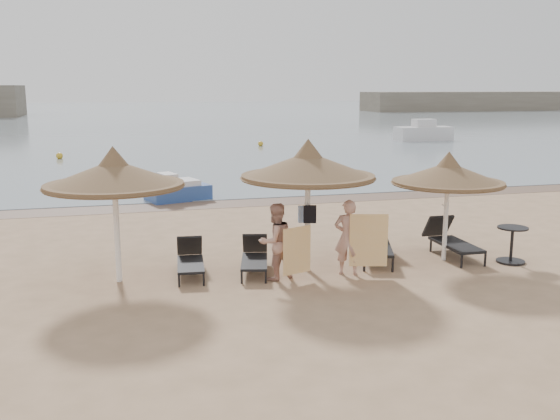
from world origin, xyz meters
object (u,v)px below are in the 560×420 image
(palapa_center, at_px, (308,166))
(side_table, at_px, (512,246))
(palapa_right, at_px, (448,174))
(lounger_far_right, at_px, (451,239))
(lounger_far_left, at_px, (190,259))
(lounger_near_right, at_px, (375,241))
(person_right, at_px, (348,231))
(palapa_left, at_px, (114,174))
(pedal_boat, at_px, (177,190))
(lounger_near_left, at_px, (254,256))
(person_left, at_px, (275,235))

(palapa_center, relative_size, side_table, 3.50)
(palapa_right, relative_size, lounger_far_right, 1.30)
(lounger_far_left, height_order, lounger_near_right, lounger_near_right)
(lounger_far_left, height_order, lounger_far_right, lounger_far_right)
(lounger_far_left, distance_m, person_right, 3.33)
(palapa_center, relative_size, person_right, 1.54)
(person_right, bearing_deg, palapa_left, 13.00)
(palapa_center, xyz_separation_m, side_table, (4.56, -0.61, -1.85))
(lounger_far_right, bearing_deg, lounger_far_left, -179.59)
(lounger_near_right, distance_m, side_table, 2.99)
(palapa_right, bearing_deg, lounger_near_right, 159.68)
(pedal_boat, bearing_deg, lounger_near_right, -84.91)
(palapa_center, relative_size, lounger_near_left, 1.69)
(palapa_right, distance_m, person_left, 4.18)
(side_table, xyz_separation_m, person_right, (-3.83, 0.12, 0.54))
(lounger_near_left, distance_m, lounger_near_right, 2.88)
(palapa_right, bearing_deg, person_right, -169.90)
(palapa_left, height_order, person_left, palapa_left)
(lounger_far_left, distance_m, side_table, 7.06)
(lounger_far_left, height_order, lounger_near_left, lounger_far_left)
(palapa_center, xyz_separation_m, person_left, (-0.81, -0.43, -1.32))
(palapa_center, bearing_deg, side_table, -7.65)
(side_table, bearing_deg, palapa_left, 174.31)
(palapa_right, xyz_separation_m, lounger_far_left, (-5.65, 0.42, -1.64))
(lounger_near_left, bearing_deg, pedal_boat, 108.42)
(palapa_right, relative_size, lounger_near_left, 1.48)
(palapa_left, relative_size, person_left, 1.51)
(palapa_left, bearing_deg, pedal_boat, 76.95)
(palapa_center, relative_size, palapa_right, 1.14)
(lounger_far_right, bearing_deg, palapa_left, -178.32)
(lounger_far_left, xyz_separation_m, lounger_near_right, (4.21, 0.12, 0.08))
(lounger_near_right, bearing_deg, palapa_left, -157.92)
(palapa_left, bearing_deg, side_table, -5.69)
(palapa_left, distance_m, lounger_far_right, 7.66)
(lounger_near_right, relative_size, side_table, 2.57)
(lounger_near_left, xyz_separation_m, lounger_far_right, (4.66, 0.06, 0.06))
(palapa_left, bearing_deg, person_left, -12.02)
(palapa_center, distance_m, person_right, 1.58)
(pedal_boat, bearing_deg, lounger_near_left, -102.85)
(palapa_center, distance_m, lounger_far_left, 3.12)
(lounger_far_right, bearing_deg, pedal_boat, 122.61)
(palapa_right, bearing_deg, pedal_boat, 118.77)
(person_right, bearing_deg, side_table, -159.90)
(palapa_left, xyz_separation_m, palapa_center, (3.88, -0.23, 0.06))
(palapa_right, relative_size, side_table, 3.08)
(palapa_left, height_order, palapa_right, palapa_left)
(pedal_boat, bearing_deg, side_table, -74.27)
(side_table, distance_m, pedal_boat, 11.64)
(palapa_left, distance_m, person_left, 3.39)
(palapa_left, bearing_deg, palapa_right, -2.24)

